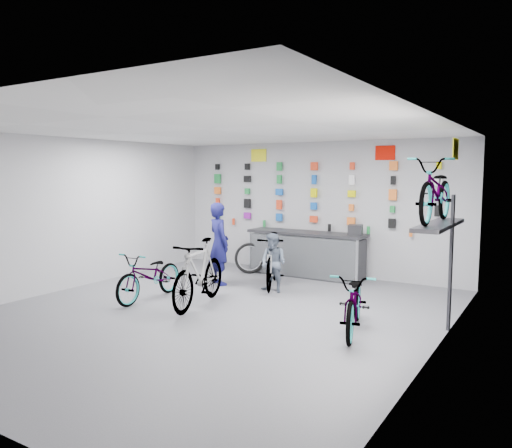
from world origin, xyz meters
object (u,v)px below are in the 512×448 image
Objects in this scene: bike_right at (355,301)px; bike_service at (272,260)px; bike_center at (199,273)px; bike_left at (150,275)px; counter at (306,255)px; clerk at (219,244)px; customer at (273,263)px.

bike_service is at bearing 126.91° from bike_right.
bike_center is 2.82m from bike_right.
counter is at bearing 62.22° from bike_left.
clerk is at bearing 175.66° from bike_service.
customer is (1.63, 1.68, 0.12)m from bike_left.
clerk is (-3.52, 1.51, 0.39)m from bike_right.
bike_service is 1.06× the size of clerk.
bike_left is 3.86m from bike_right.
bike_left is 2.48m from bike_service.
counter is 1.58× the size of bike_left.
bike_service is 0.45m from customer.
counter reaches higher than bike_left.
bike_right is at bearing -0.93° from bike_left.
counter is 1.30m from bike_service.
bike_center is 1.73m from clerk.
clerk is at bearing -173.05° from customer.
bike_center reaches higher than bike_service.
bike_center is at bearing 144.30° from clerk.
counter is at bearing 60.88° from bike_service.
bike_right is 2.69m from customer.
customer is (0.60, 1.55, -0.01)m from bike_center.
bike_left is (-1.51, -3.35, -0.04)m from counter.
clerk is (0.33, 1.69, 0.40)m from bike_left.
clerk reaches higher than customer.
clerk reaches higher than counter.
bike_left is 1.01× the size of clerk.
bike_right is at bearing -26.82° from customer.
bike_center is at bearing -98.42° from counter.
bike_center is at bearing 3.32° from bike_left.
counter is 2.36× the size of customer.
customer reaches higher than bike_left.
bike_center is at bearing -124.06° from bike_service.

